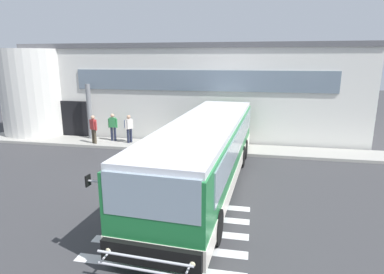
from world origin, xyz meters
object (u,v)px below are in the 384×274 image
Objects in this scene: entry_support_column at (89,112)px; passenger_at_curb_edge at (129,127)px; passenger_near_column at (93,128)px; passenger_by_doorway at (113,126)px; bus_main_foreground at (205,154)px; safety_bollard_yellow at (202,147)px.

entry_support_column reaches higher than passenger_at_curb_edge.
passenger_at_curb_edge is at bearing -11.15° from entry_support_column.
passenger_near_column is (0.80, -1.13, -0.77)m from entry_support_column.
passenger_by_doorway is at bearing 43.62° from passenger_near_column.
passenger_by_doorway is 1.14m from passenger_at_curb_edge.
passenger_near_column is 1.00× the size of passenger_by_doorway.
passenger_at_curb_edge is (-5.42, 5.37, -0.22)m from bus_main_foreground.
entry_support_column is at bearing 125.41° from passenger_near_column.
entry_support_column reaches higher than safety_bollard_yellow.
safety_bollard_yellow is (6.58, -0.67, -0.63)m from passenger_near_column.
passenger_near_column is at bearing 174.15° from safety_bollard_yellow.
passenger_by_doorway is (0.85, 0.81, 0.00)m from passenger_near_column.
entry_support_column is 2.03× the size of passenger_by_doorway.
bus_main_foreground reaches higher than passenger_by_doorway.
passenger_near_column is at bearing -54.59° from entry_support_column.
bus_main_foreground is at bearing -32.97° from passenger_near_column.
passenger_near_column is (-7.39, 4.79, -0.26)m from bus_main_foreground.
entry_support_column is 2.03× the size of passenger_near_column.
entry_support_column is 10.12m from bus_main_foreground.
passenger_near_column is 6.65m from safety_bollard_yellow.
entry_support_column is 1.85m from passenger_by_doorway.
safety_bollard_yellow is at bearing -14.57° from passenger_by_doorway.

